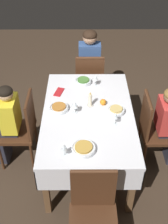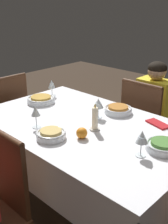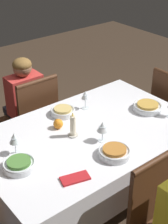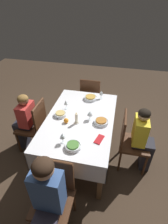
{
  "view_description": "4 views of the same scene",
  "coord_description": "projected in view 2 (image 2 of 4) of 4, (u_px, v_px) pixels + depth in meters",
  "views": [
    {
      "loc": [
        -2.34,
        0.06,
        2.69
      ],
      "look_at": [
        -0.09,
        0.05,
        0.84
      ],
      "focal_mm": 45.0,
      "sensor_mm": 36.0,
      "label": 1
    },
    {
      "loc": [
        1.23,
        -1.28,
        1.57
      ],
      "look_at": [
        -0.07,
        0.07,
        0.8
      ],
      "focal_mm": 45.0,
      "sensor_mm": 36.0,
      "label": 2
    },
    {
      "loc": [
        1.28,
        1.55,
        2.09
      ],
      "look_at": [
        0.01,
        -0.04,
        0.9
      ],
      "focal_mm": 55.0,
      "sensor_mm": 36.0,
      "label": 3
    },
    {
      "loc": [
        1.96,
        0.49,
        2.35
      ],
      "look_at": [
        -0.01,
        0.06,
        0.88
      ],
      "focal_mm": 28.0,
      "sensor_mm": 36.0,
      "label": 4
    }
  ],
  "objects": [
    {
      "name": "ground_plane",
      "position": [
        85.0,
        210.0,
        2.24
      ],
      "size": [
        8.0,
        8.0,
        0.0
      ],
      "primitive_type": "plane",
      "color": "#3D2D21"
    },
    {
      "name": "dining_table",
      "position": [
        85.0,
        135.0,
        1.99
      ],
      "size": [
        1.56,
        0.98,
        0.76
      ],
      "color": "silver",
      "rests_on": "ground_plane"
    },
    {
      "name": "chair_north",
      "position": [
        146.0,
        124.0,
        2.53
      ],
      "size": [
        0.42,
        0.42,
        0.93
      ],
      "rotation": [
        0.0,
        0.0,
        3.14
      ],
      "color": "#472816",
      "rests_on": "ground_plane"
    },
    {
      "name": "chair_west",
      "position": [
        4.0,
        116.0,
        2.7
      ],
      "size": [
        0.42,
        0.42,
        0.93
      ],
      "rotation": [
        0.0,
        0.0,
        -1.57
      ],
      "color": "#472816",
      "rests_on": "ground_plane"
    },
    {
      "name": "person_child_yellow",
      "position": [
        156.0,
        112.0,
        2.61
      ],
      "size": [
        0.3,
        0.33,
        1.07
      ],
      "rotation": [
        0.0,
        0.0,
        3.14
      ],
      "color": "#282833",
      "rests_on": "ground_plane"
    },
    {
      "name": "bowl_east",
      "position": [
        163.0,
        146.0,
        1.6
      ],
      "size": [
        0.2,
        0.2,
        0.06
      ],
      "color": "silver",
      "rests_on": "dining_table"
    },
    {
      "name": "wine_glass_east",
      "position": [
        142.0,
        138.0,
        1.51
      ],
      "size": [
        0.07,
        0.07,
        0.15
      ],
      "color": "white",
      "rests_on": "dining_table"
    },
    {
      "name": "bowl_south",
      "position": [
        51.0,
        134.0,
        1.74
      ],
      "size": [
        0.19,
        0.19,
        0.06
      ],
      "color": "silver",
      "rests_on": "dining_table"
    },
    {
      "name": "wine_glass_south",
      "position": [
        36.0,
        112.0,
        1.85
      ],
      "size": [
        0.06,
        0.06,
        0.15
      ],
      "color": "white",
      "rests_on": "dining_table"
    },
    {
      "name": "bowl_north",
      "position": [
        118.0,
        110.0,
        2.12
      ],
      "size": [
        0.21,
        0.21,
        0.06
      ],
      "color": "silver",
      "rests_on": "dining_table"
    },
    {
      "name": "wine_glass_north",
      "position": [
        98.0,
        104.0,
        2.01
      ],
      "size": [
        0.08,
        0.08,
        0.15
      ],
      "color": "white",
      "rests_on": "dining_table"
    },
    {
      "name": "bowl_west",
      "position": [
        41.0,
        100.0,
        2.33
      ],
      "size": [
        0.23,
        0.23,
        0.06
      ],
      "color": "silver",
      "rests_on": "dining_table"
    },
    {
      "name": "wine_glass_west",
      "position": [
        52.0,
        85.0,
        2.46
      ],
      "size": [
        0.07,
        0.07,
        0.15
      ],
      "color": "white",
      "rests_on": "dining_table"
    },
    {
      "name": "candle_centerpiece",
      "position": [
        95.0,
        120.0,
        1.84
      ],
      "size": [
        0.07,
        0.07,
        0.18
      ],
      "color": "beige",
      "rests_on": "dining_table"
    },
    {
      "name": "orange_fruit",
      "position": [
        82.0,
        133.0,
        1.74
      ],
      "size": [
        0.07,
        0.07,
        0.07
      ],
      "primitive_type": "sphere",
      "color": "orange",
      "rests_on": "dining_table"
    },
    {
      "name": "napkin_red_folded",
      "position": [
        158.0,
        124.0,
        1.93
      ],
      "size": [
        0.18,
        0.12,
        0.01
      ],
      "rotation": [
        0.0,
        0.0,
        -0.28
      ],
      "color": "red",
      "rests_on": "dining_table"
    }
  ]
}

